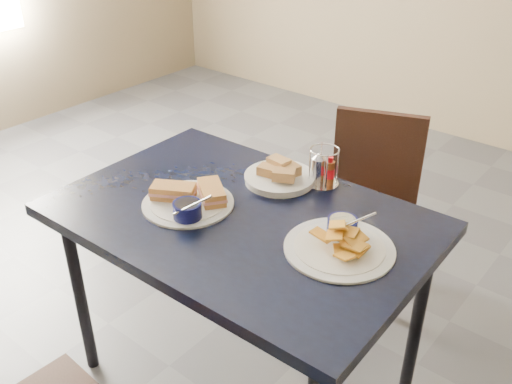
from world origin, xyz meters
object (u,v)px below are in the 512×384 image
Objects in this scene: sandwich_plate at (190,199)px; bread_basket at (280,176)px; dining_table at (241,231)px; condiment_caddy at (323,169)px; plantain_plate at (341,241)px; chair_far at (378,196)px.

sandwich_plate reaches higher than bread_basket.
dining_table is 8.74× the size of condiment_caddy.
dining_table is 0.35m from plantain_plate.
chair_far is 3.37× the size of bread_basket.
chair_far is 0.88m from plantain_plate.
bread_basket is (-0.03, 0.24, 0.09)m from dining_table.
sandwich_plate is 2.30× the size of condiment_caddy.
bread_basket is at bearing 151.79° from plantain_plate.
condiment_caddy is (0.25, 0.39, 0.03)m from sandwich_plate.
condiment_caddy is (0.12, 0.08, 0.03)m from bread_basket.
chair_far is 5.96× the size of condiment_caddy.
dining_table is at bearing -172.36° from plantain_plate.
bread_basket is 1.77× the size of condiment_caddy.
bread_basket is at bearing 97.14° from dining_table.
condiment_caddy reaches higher than bread_basket.
condiment_caddy reaches higher than sandwich_plate.
sandwich_plate is at bearing -111.92° from bread_basket.
sandwich_plate is at bearing -104.11° from chair_far.
plantain_plate is 2.34× the size of condiment_caddy.
condiment_caddy reaches higher than chair_far.
plantain_plate is at bearing 12.86° from sandwich_plate.
dining_table is 1.47× the size of chair_far.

